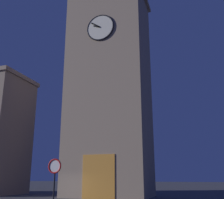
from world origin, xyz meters
name	(u,v)px	position (x,y,z in m)	size (l,w,h in m)	color
clocktower	(109,85)	(-2.53, -5.56, 11.96)	(9.06, 6.67, 29.58)	gray
no_horn_sign	(55,171)	(-4.41, 8.70, 2.26)	(0.78, 0.14, 2.88)	black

